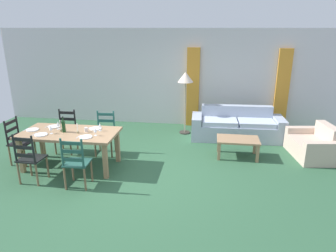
# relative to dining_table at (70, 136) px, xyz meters

# --- Properties ---
(ground_plane) EXTENTS (9.60, 9.60, 0.02)m
(ground_plane) POSITION_rel_dining_table_xyz_m (1.38, -0.07, -0.67)
(ground_plane) COLOR #2D5639
(wall_far) EXTENTS (9.60, 0.16, 2.70)m
(wall_far) POSITION_rel_dining_table_xyz_m (1.38, 3.23, 0.69)
(wall_far) COLOR silver
(wall_far) RESTS_ON ground_plane
(curtain_panel_left) EXTENTS (0.35, 0.08, 2.20)m
(curtain_panel_left) POSITION_rel_dining_table_xyz_m (2.23, 3.09, 0.44)
(curtain_panel_left) COLOR orange
(curtain_panel_left) RESTS_ON ground_plane
(curtain_panel_right) EXTENTS (0.35, 0.08, 2.20)m
(curtain_panel_right) POSITION_rel_dining_table_xyz_m (4.63, 3.09, 0.44)
(curtain_panel_right) COLOR orange
(curtain_panel_right) RESTS_ON ground_plane
(dining_table) EXTENTS (1.90, 0.96, 0.75)m
(dining_table) POSITION_rel_dining_table_xyz_m (0.00, 0.00, 0.00)
(dining_table) COLOR #9F7956
(dining_table) RESTS_ON ground_plane
(dining_chair_near_left) EXTENTS (0.44, 0.42, 0.96)m
(dining_chair_near_left) POSITION_rel_dining_table_xyz_m (-0.44, -0.72, -0.19)
(dining_chair_near_left) COLOR black
(dining_chair_near_left) RESTS_ON ground_plane
(dining_chair_near_right) EXTENTS (0.44, 0.42, 0.96)m
(dining_chair_near_right) POSITION_rel_dining_table_xyz_m (0.46, -0.77, -0.19)
(dining_chair_near_right) COLOR #235046
(dining_chair_near_right) RESTS_ON ground_plane
(dining_chair_far_left) EXTENTS (0.42, 0.40, 0.96)m
(dining_chair_far_left) POSITION_rel_dining_table_xyz_m (-0.46, 0.76, -0.19)
(dining_chair_far_left) COLOR black
(dining_chair_far_left) RESTS_ON ground_plane
(dining_chair_far_right) EXTENTS (0.45, 0.43, 0.96)m
(dining_chair_far_right) POSITION_rel_dining_table_xyz_m (0.46, 0.77, -0.19)
(dining_chair_far_right) COLOR #225750
(dining_chair_far_right) RESTS_ON ground_plane
(dining_chair_head_west) EXTENTS (0.41, 0.43, 0.96)m
(dining_chair_head_west) POSITION_rel_dining_table_xyz_m (-1.15, 0.04, -0.19)
(dining_chair_head_west) COLOR black
(dining_chair_head_west) RESTS_ON ground_plane
(dinner_plate_near_left) EXTENTS (0.24, 0.24, 0.02)m
(dinner_plate_near_left) POSITION_rel_dining_table_xyz_m (-0.45, -0.25, 0.10)
(dinner_plate_near_left) COLOR white
(dinner_plate_near_left) RESTS_ON dining_table
(fork_near_left) EXTENTS (0.02, 0.17, 0.01)m
(fork_near_left) POSITION_rel_dining_table_xyz_m (-0.60, -0.25, 0.09)
(fork_near_left) COLOR silver
(fork_near_left) RESTS_ON dining_table
(dinner_plate_near_right) EXTENTS (0.24, 0.24, 0.02)m
(dinner_plate_near_right) POSITION_rel_dining_table_xyz_m (0.45, -0.25, 0.10)
(dinner_plate_near_right) COLOR white
(dinner_plate_near_right) RESTS_ON dining_table
(fork_near_right) EXTENTS (0.03, 0.17, 0.01)m
(fork_near_right) POSITION_rel_dining_table_xyz_m (0.30, -0.25, 0.09)
(fork_near_right) COLOR silver
(fork_near_right) RESTS_ON dining_table
(dinner_plate_far_left) EXTENTS (0.24, 0.24, 0.02)m
(dinner_plate_far_left) POSITION_rel_dining_table_xyz_m (-0.45, 0.25, 0.10)
(dinner_plate_far_left) COLOR white
(dinner_plate_far_left) RESTS_ON dining_table
(fork_far_left) EXTENTS (0.03, 0.17, 0.01)m
(fork_far_left) POSITION_rel_dining_table_xyz_m (-0.60, 0.25, 0.09)
(fork_far_left) COLOR silver
(fork_far_left) RESTS_ON dining_table
(dinner_plate_far_right) EXTENTS (0.24, 0.24, 0.02)m
(dinner_plate_far_right) POSITION_rel_dining_table_xyz_m (0.45, 0.25, 0.10)
(dinner_plate_far_right) COLOR white
(dinner_plate_far_right) RESTS_ON dining_table
(fork_far_right) EXTENTS (0.02, 0.17, 0.01)m
(fork_far_right) POSITION_rel_dining_table_xyz_m (0.30, 0.25, 0.09)
(fork_far_right) COLOR silver
(fork_far_right) RESTS_ON dining_table
(dinner_plate_head_west) EXTENTS (0.24, 0.24, 0.02)m
(dinner_plate_head_west) POSITION_rel_dining_table_xyz_m (-0.78, -0.00, 0.10)
(dinner_plate_head_west) COLOR white
(dinner_plate_head_west) RESTS_ON dining_table
(fork_head_west) EXTENTS (0.02, 0.17, 0.01)m
(fork_head_west) POSITION_rel_dining_table_xyz_m (-0.93, -0.00, 0.09)
(fork_head_west) COLOR silver
(fork_head_west) RESTS_ON dining_table
(wine_bottle) EXTENTS (0.07, 0.07, 0.32)m
(wine_bottle) POSITION_rel_dining_table_xyz_m (-0.09, -0.02, 0.20)
(wine_bottle) COLOR #143819
(wine_bottle) RESTS_ON dining_table
(wine_glass_near_left) EXTENTS (0.06, 0.06, 0.16)m
(wine_glass_near_left) POSITION_rel_dining_table_xyz_m (-0.30, -0.14, 0.20)
(wine_glass_near_left) COLOR white
(wine_glass_near_left) RESTS_ON dining_table
(wine_glass_near_right) EXTENTS (0.06, 0.06, 0.16)m
(wine_glass_near_right) POSITION_rel_dining_table_xyz_m (0.60, -0.13, 0.20)
(wine_glass_near_right) COLOR white
(wine_glass_near_right) RESTS_ON dining_table
(wine_glass_far_left) EXTENTS (0.06, 0.06, 0.16)m
(wine_glass_far_left) POSITION_rel_dining_table_xyz_m (-0.29, 0.13, 0.20)
(wine_glass_far_left) COLOR white
(wine_glass_far_left) RESTS_ON dining_table
(wine_glass_far_right) EXTENTS (0.06, 0.06, 0.16)m
(wine_glass_far_right) POSITION_rel_dining_table_xyz_m (0.58, 0.15, 0.20)
(wine_glass_far_right) COLOR white
(wine_glass_far_right) RESTS_ON dining_table
(coffee_cup_primary) EXTENTS (0.07, 0.07, 0.09)m
(coffee_cup_primary) POSITION_rel_dining_table_xyz_m (0.33, 0.06, 0.13)
(coffee_cup_primary) COLOR beige
(coffee_cup_primary) RESTS_ON dining_table
(candle_tall) EXTENTS (0.05, 0.05, 0.23)m
(candle_tall) POSITION_rel_dining_table_xyz_m (-0.18, 0.02, 0.15)
(candle_tall) COLOR #998C66
(candle_tall) RESTS_ON dining_table
(candle_short) EXTENTS (0.05, 0.05, 0.20)m
(candle_short) POSITION_rel_dining_table_xyz_m (0.20, -0.04, 0.14)
(candle_short) COLOR #998C66
(candle_short) RESTS_ON dining_table
(couch) EXTENTS (2.31, 0.89, 0.80)m
(couch) POSITION_rel_dining_table_xyz_m (3.43, 2.20, -0.37)
(couch) COLOR #A1ADC0
(couch) RESTS_ON ground_plane
(coffee_table) EXTENTS (0.90, 0.56, 0.42)m
(coffee_table) POSITION_rel_dining_table_xyz_m (3.37, 0.99, -0.31)
(coffee_table) COLOR #9F7956
(coffee_table) RESTS_ON ground_plane
(armchair_upholstered) EXTENTS (0.96, 1.26, 0.72)m
(armchair_upholstered) POSITION_rel_dining_table_xyz_m (5.05, 1.25, -0.41)
(armchair_upholstered) COLOR #CAAF9B
(armchair_upholstered) RESTS_ON ground_plane
(standing_lamp) EXTENTS (0.40, 0.40, 1.64)m
(standing_lamp) POSITION_rel_dining_table_xyz_m (2.08, 2.39, 0.75)
(standing_lamp) COLOR #332D28
(standing_lamp) RESTS_ON ground_plane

